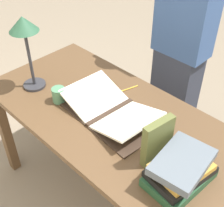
# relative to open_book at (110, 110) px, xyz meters

# --- Properties ---
(ground_plane) EXTENTS (12.00, 12.00, 0.00)m
(ground_plane) POSITION_rel_open_book_xyz_m (-0.04, 0.00, -0.79)
(ground_plane) COLOR gray
(reading_desk) EXTENTS (1.58, 0.74, 0.76)m
(reading_desk) POSITION_rel_open_book_xyz_m (-0.04, 0.00, -0.12)
(reading_desk) COLOR brown
(reading_desk) RESTS_ON ground_plane
(open_book) EXTENTS (0.59, 0.36, 0.09)m
(open_book) POSITION_rel_open_book_xyz_m (0.00, 0.00, 0.00)
(open_book) COLOR #38281E
(open_book) RESTS_ON reading_desk
(book_stack_tall) EXTENTS (0.22, 0.30, 0.14)m
(book_stack_tall) POSITION_rel_open_book_xyz_m (-0.52, 0.10, 0.04)
(book_stack_tall) COLOR #234C2D
(book_stack_tall) RESTS_ON reading_desk
(book_standing_upright) EXTENTS (0.06, 0.16, 0.23)m
(book_standing_upright) POSITION_rel_open_book_xyz_m (-0.37, 0.07, 0.09)
(book_standing_upright) COLOR brown
(book_standing_upright) RESTS_ON reading_desk
(reading_lamp) EXTENTS (0.16, 0.16, 0.44)m
(reading_lamp) POSITION_rel_open_book_xyz_m (0.50, 0.14, 0.32)
(reading_lamp) COLOR #2D2D33
(reading_lamp) RESTS_ON reading_desk
(coffee_mug) EXTENTS (0.08, 0.10, 0.09)m
(coffee_mug) POSITION_rel_open_book_xyz_m (0.28, 0.12, 0.02)
(coffee_mug) COLOR #4C7F5B
(coffee_mug) RESTS_ON reading_desk
(pencil) EXTENTS (0.05, 0.15, 0.01)m
(pencil) POSITION_rel_open_book_xyz_m (0.08, -0.22, -0.02)
(pencil) COLOR gold
(pencil) RESTS_ON reading_desk
(person_reader) EXTENTS (0.36, 0.22, 1.68)m
(person_reader) POSITION_rel_open_book_xyz_m (0.07, -0.74, 0.05)
(person_reader) COLOR #2D3342
(person_reader) RESTS_ON ground_plane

